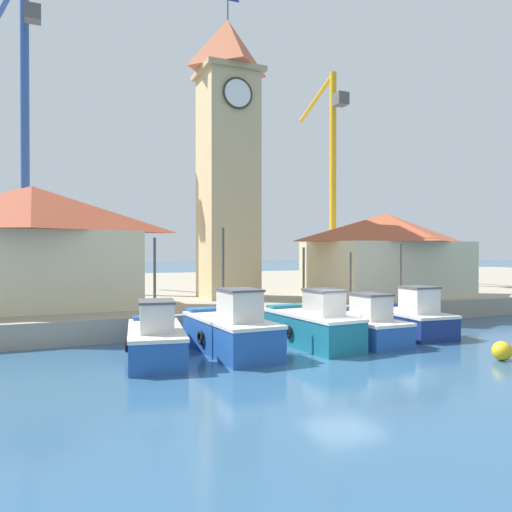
# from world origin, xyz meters

# --- Properties ---
(ground_plane) EXTENTS (300.00, 300.00, 0.00)m
(ground_plane) POSITION_xyz_m (0.00, 0.00, 0.00)
(ground_plane) COLOR #2D567A
(quay_wharf) EXTENTS (120.00, 40.00, 1.00)m
(quay_wharf) POSITION_xyz_m (0.00, 26.11, 0.50)
(quay_wharf) COLOR #9E937F
(quay_wharf) RESTS_ON ground
(fishing_boat_far_left) EXTENTS (2.67, 5.19, 4.24)m
(fishing_boat_far_left) POSITION_xyz_m (-6.00, 2.48, 0.72)
(fishing_boat_far_left) COLOR #2356A8
(fishing_boat_far_left) RESTS_ON ground
(fishing_boat_left_outer) EXTENTS (2.21, 5.34, 4.64)m
(fishing_boat_left_outer) POSITION_xyz_m (-3.22, 2.49, 0.83)
(fishing_boat_left_outer) COLOR #2356A8
(fishing_boat_left_outer) RESTS_ON ground
(fishing_boat_left_inner) EXTENTS (2.10, 4.92, 3.91)m
(fishing_boat_left_inner) POSITION_xyz_m (0.21, 2.43, 0.81)
(fishing_boat_left_inner) COLOR #196B7F
(fishing_boat_left_inner) RESTS_ON ground
(fishing_boat_mid_left) EXTENTS (1.99, 4.95, 3.70)m
(fishing_boat_mid_left) POSITION_xyz_m (2.51, 2.52, 0.68)
(fishing_boat_mid_left) COLOR #2356A8
(fishing_boat_mid_left) RESTS_ON ground
(fishing_boat_center) EXTENTS (2.33, 4.55, 4.10)m
(fishing_boat_center) POSITION_xyz_m (5.47, 2.97, 0.73)
(fishing_boat_center) COLOR navy
(fishing_boat_center) RESTS_ON ground
(clock_tower) EXTENTS (3.51, 3.51, 17.89)m
(clock_tower) POSITION_xyz_m (0.52, 12.84, 9.60)
(clock_tower) COLOR tan
(clock_tower) RESTS_ON quay_wharf
(warehouse_left) EXTENTS (9.99, 5.70, 5.82)m
(warehouse_left) POSITION_xyz_m (-9.97, 11.17, 3.99)
(warehouse_left) COLOR beige
(warehouse_left) RESTS_ON quay_wharf
(warehouse_right) EXTENTS (9.04, 6.37, 4.99)m
(warehouse_right) POSITION_xyz_m (9.52, 9.72, 3.56)
(warehouse_right) COLOR beige
(warehouse_right) RESTS_ON quay_wharf
(port_crane_near) EXTENTS (2.00, 8.38, 17.63)m
(port_crane_near) POSITION_xyz_m (12.93, 21.13, 7.84)
(port_crane_near) COLOR #976E11
(port_crane_near) RESTS_ON quay_wharf
(port_crane_far) EXTENTS (4.69, 10.05, 21.67)m
(port_crane_far) POSITION_xyz_m (-10.60, 22.11, 9.68)
(port_crane_far) COLOR navy
(port_crane_far) RESTS_ON quay_wharf
(mooring_buoy) EXTENTS (0.66, 0.66, 0.66)m
(mooring_buoy) POSITION_xyz_m (4.88, -2.41, 0.33)
(mooring_buoy) COLOR gold
(mooring_buoy) RESTS_ON ground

